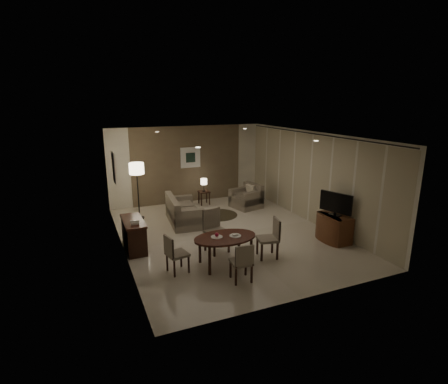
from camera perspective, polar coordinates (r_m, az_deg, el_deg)
name	(u,v)px	position (r m, az deg, el deg)	size (l,w,h in m)	color
room_shell	(221,183)	(9.61, -0.47, 1.44)	(5.50, 7.00, 2.70)	beige
taupe_accent	(188,165)	(12.45, -5.95, 4.48)	(3.96, 0.03, 2.70)	brown
curtain_wall	(310,179)	(10.59, 13.91, 2.10)	(0.08, 6.70, 2.58)	#C0B896
curtain_rod	(313,134)	(10.39, 14.37, 9.21)	(0.03, 0.03, 6.80)	black
art_back_frame	(190,157)	(12.42, -5.50, 5.63)	(0.72, 0.03, 0.72)	silver
art_back_canvas	(191,158)	(12.40, -5.48, 5.62)	(0.34, 0.01, 0.34)	black
art_left_frame	(114,168)	(9.63, -17.54, 3.80)	(0.03, 0.60, 0.80)	silver
art_left_canvas	(114,168)	(9.63, -17.45, 3.81)	(0.01, 0.46, 0.64)	gray
downlight_nl	(198,147)	(6.85, -4.26, 7.27)	(0.10, 0.10, 0.01)	white
downlight_nr	(316,141)	(8.19, 14.81, 8.08)	(0.10, 0.10, 0.01)	white
downlight_fl	(157,132)	(10.30, -10.87, 9.62)	(0.10, 0.10, 0.01)	white
downlight_fr	(245,129)	(11.24, 3.43, 10.27)	(0.10, 0.10, 0.01)	white
console_desk	(134,235)	(8.90, -14.49, -6.76)	(0.48, 1.20, 0.75)	#4A2217
telephone	(135,222)	(8.48, -14.36, -4.79)	(0.20, 0.14, 0.09)	white
tv_cabinet	(334,228)	(9.57, 17.56, -5.60)	(0.48, 0.90, 0.70)	brown
flat_tv	(336,203)	(9.35, 17.78, -1.77)	(0.06, 0.88, 0.60)	black
dining_table	(225,251)	(7.86, 0.20, -9.56)	(1.42, 0.89, 0.66)	#4A2217
chair_near	(241,261)	(7.20, 2.80, -11.26)	(0.41, 0.41, 0.84)	gray
chair_far	(217,231)	(8.44, -1.18, -6.46)	(0.50, 0.50, 1.03)	gray
chair_left	(177,254)	(7.58, -7.60, -9.95)	(0.41, 0.41, 0.85)	gray
chair_right	(267,238)	(8.23, 7.11, -7.53)	(0.45, 0.45, 0.93)	gray
plate_a	(217,237)	(7.71, -1.19, -7.33)	(0.26, 0.26, 0.02)	white
plate_b	(235,236)	(7.77, 1.85, -7.15)	(0.26, 0.26, 0.02)	white
fruit_apple	(217,235)	(7.69, -1.19, -6.97)	(0.09, 0.09, 0.09)	red
napkin	(235,235)	(7.76, 1.85, -6.99)	(0.12, 0.08, 0.03)	white
round_rug	(218,215)	(11.20, -0.99, -3.74)	(1.24, 1.24, 0.01)	#423725
sofa	(184,210)	(10.49, -6.55, -2.89)	(0.85, 1.70, 0.80)	gray
armchair	(246,196)	(11.89, 3.63, -0.69)	(0.89, 0.84, 0.79)	gray
side_table	(204,198)	(12.29, -3.27, -0.94)	(0.37, 0.37, 0.47)	black
table_lamp	(204,184)	(12.17, -3.31, 1.26)	(0.22, 0.22, 0.50)	#FFEAC1
floor_lamp	(138,191)	(10.97, -13.87, 0.14)	(0.44, 0.44, 1.74)	#FFE5B7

